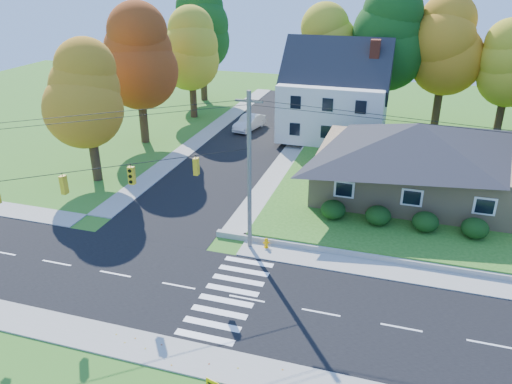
% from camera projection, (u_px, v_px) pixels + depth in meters
% --- Properties ---
extents(ground, '(120.00, 120.00, 0.00)m').
position_uv_depth(ground, '(247.00, 299.00, 26.66)').
color(ground, '#3D7923').
extents(road_main, '(90.00, 8.00, 0.02)m').
position_uv_depth(road_main, '(247.00, 299.00, 26.66)').
color(road_main, black).
rests_on(road_main, ground).
extents(road_cross, '(8.00, 44.00, 0.02)m').
position_uv_depth(road_cross, '(251.00, 139.00, 51.44)').
color(road_cross, black).
rests_on(road_cross, ground).
extents(sidewalk_north, '(90.00, 2.00, 0.08)m').
position_uv_depth(sidewalk_north, '(272.00, 252.00, 31.00)').
color(sidewalk_north, '#9C9A90').
rests_on(sidewalk_north, ground).
extents(sidewalk_south, '(90.00, 2.00, 0.08)m').
position_uv_depth(sidewalk_south, '(212.00, 363.00, 22.29)').
color(sidewalk_south, '#9C9A90').
rests_on(sidewalk_south, ground).
extents(lawn, '(30.00, 30.00, 0.50)m').
position_uv_depth(lawn, '(474.00, 178.00, 41.36)').
color(lawn, '#3D7923').
rests_on(lawn, ground).
extents(ranch_house, '(14.60, 10.60, 5.40)m').
position_uv_depth(ranch_house, '(415.00, 157.00, 37.10)').
color(ranch_house, tan).
rests_on(ranch_house, lawn).
extents(colonial_house, '(10.40, 8.40, 9.60)m').
position_uv_depth(colonial_house, '(335.00, 96.00, 49.15)').
color(colonial_house, silver).
rests_on(colonial_house, lawn).
extents(hedge_row, '(10.70, 1.70, 1.27)m').
position_uv_depth(hedge_row, '(401.00, 219.00, 32.72)').
color(hedge_row, '#163A10').
rests_on(hedge_row, lawn).
extents(traffic_infrastructure, '(38.10, 10.66, 10.00)m').
position_uv_depth(traffic_infrastructure, '(251.00, 201.00, 25.76)').
color(traffic_infrastructure, '#666059').
rests_on(traffic_infrastructure, ground).
extents(tree_lot_0, '(6.72, 6.72, 12.51)m').
position_uv_depth(tree_lot_0, '(327.00, 48.00, 53.38)').
color(tree_lot_0, '#3F2A19').
rests_on(tree_lot_0, lawn).
extents(tree_lot_1, '(7.84, 7.84, 14.60)m').
position_uv_depth(tree_lot_1, '(385.00, 38.00, 50.37)').
color(tree_lot_1, '#3F2A19').
rests_on(tree_lot_1, lawn).
extents(tree_lot_2, '(7.28, 7.28, 13.56)m').
position_uv_depth(tree_lot_2, '(446.00, 46.00, 49.90)').
color(tree_lot_2, '#3F2A19').
rests_on(tree_lot_2, lawn).
extents(tree_lot_3, '(6.16, 6.16, 11.47)m').
position_uv_depth(tree_lot_3, '(510.00, 64.00, 47.96)').
color(tree_lot_3, '#3F2A19').
rests_on(tree_lot_3, lawn).
extents(tree_west_0, '(6.16, 6.16, 11.47)m').
position_uv_depth(tree_west_0, '(86.00, 95.00, 38.72)').
color(tree_west_0, '#3F2A19').
rests_on(tree_west_0, ground).
extents(tree_west_1, '(7.28, 7.28, 13.56)m').
position_uv_depth(tree_west_1, '(138.00, 57.00, 47.16)').
color(tree_west_1, '#3F2A19').
rests_on(tree_west_1, ground).
extents(tree_west_2, '(6.72, 6.72, 12.51)m').
position_uv_depth(tree_west_2, '(191.00, 49.00, 55.87)').
color(tree_west_2, '#3F2A19').
rests_on(tree_west_2, ground).
extents(tree_west_3, '(7.84, 7.84, 14.60)m').
position_uv_depth(tree_west_3, '(201.00, 29.00, 62.83)').
color(tree_west_3, '#3F2A19').
rests_on(tree_west_3, ground).
extents(white_car, '(2.49, 5.02, 1.58)m').
position_uv_depth(white_car, '(249.00, 123.00, 54.04)').
color(white_car, silver).
rests_on(white_car, road_cross).
extents(fire_hydrant, '(0.41, 0.32, 0.73)m').
position_uv_depth(fire_hydrant, '(266.00, 243.00, 31.33)').
color(fire_hydrant, '#FFAA01').
rests_on(fire_hydrant, ground).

